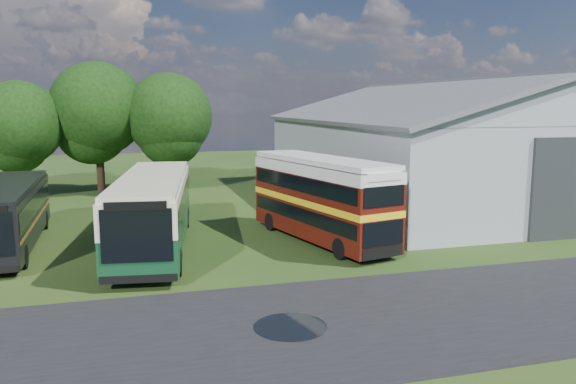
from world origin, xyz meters
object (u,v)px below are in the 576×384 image
object	(u,v)px
storage_shed	(445,139)
bus_green_single	(153,210)
bus_maroon_double	(321,200)
bus_dark_single	(8,214)

from	to	relation	value
storage_shed	bus_green_single	world-z (taller)	storage_shed
bus_maroon_double	bus_green_single	bearing A→B (deg)	161.65
bus_green_single	bus_maroon_double	world-z (taller)	bus_maroon_double
bus_green_single	bus_maroon_double	bearing A→B (deg)	2.97
bus_green_single	bus_maroon_double	size ratio (longest dim) A/B	1.29
bus_green_single	bus_dark_single	xyz separation A→B (m)	(-6.41, 1.98, -0.22)
bus_green_single	storage_shed	bearing A→B (deg)	30.71
bus_green_single	bus_dark_single	distance (m)	6.72
storage_shed	bus_green_single	xyz separation A→B (m)	(-19.95, -8.50, -2.36)
bus_maroon_double	bus_dark_single	world-z (taller)	bus_maroon_double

